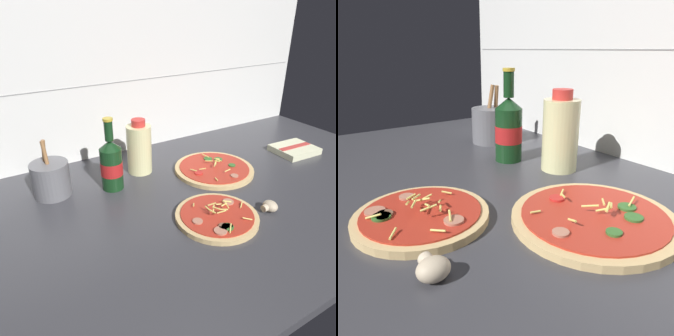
# 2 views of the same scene
# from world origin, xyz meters

# --- Properties ---
(counter_slab) EXTENTS (1.60, 0.90, 0.03)m
(counter_slab) POSITION_xyz_m (0.00, 0.00, 0.01)
(counter_slab) COLOR #38383D
(counter_slab) RESTS_ON ground
(tile_backsplash) EXTENTS (1.60, 0.01, 0.60)m
(tile_backsplash) POSITION_xyz_m (0.00, 0.45, 0.30)
(tile_backsplash) COLOR white
(tile_backsplash) RESTS_ON ground
(pizza_near) EXTENTS (0.23, 0.23, 0.04)m
(pizza_near) POSITION_xyz_m (-0.08, -0.11, 0.03)
(pizza_near) COLOR tan
(pizza_near) RESTS_ON counter_slab
(pizza_far) EXTENTS (0.28, 0.28, 0.04)m
(pizza_far) POSITION_xyz_m (0.09, 0.12, 0.03)
(pizza_far) COLOR tan
(pizza_far) RESTS_ON counter_slab
(beer_bottle) EXTENTS (0.07, 0.07, 0.23)m
(beer_bottle) POSITION_xyz_m (-0.26, 0.20, 0.11)
(beer_bottle) COLOR #143819
(beer_bottle) RESTS_ON counter_slab
(oil_bottle) EXTENTS (0.09, 0.09, 0.19)m
(oil_bottle) POSITION_xyz_m (-0.13, 0.25, 0.11)
(oil_bottle) COLOR beige
(oil_bottle) RESTS_ON counter_slab
(mushroom_left) EXTENTS (0.05, 0.05, 0.03)m
(mushroom_left) POSITION_xyz_m (0.07, -0.16, 0.04)
(mushroom_left) COLOR beige
(mushroom_left) RESTS_ON counter_slab
(utensil_crock) EXTENTS (0.11, 0.11, 0.18)m
(utensil_crock) POSITION_xyz_m (-0.43, 0.25, 0.08)
(utensil_crock) COLOR slate
(utensil_crock) RESTS_ON counter_slab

